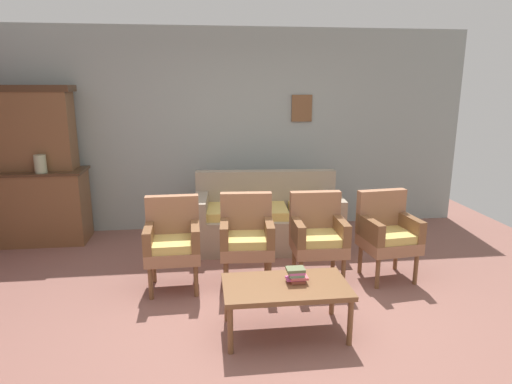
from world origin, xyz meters
name	(u,v)px	position (x,y,z in m)	size (l,w,h in m)	color
ground_plane	(261,318)	(0.00, 0.00, 0.00)	(7.68, 7.68, 0.00)	#84564C
wall_back_with_decor	(236,131)	(0.00, 2.63, 1.35)	(6.40, 0.09, 2.70)	#939E99
side_cabinet	(41,206)	(-2.51, 2.25, 0.47)	(1.16, 0.55, 0.93)	brown
cabinet_upper_hutch	(34,128)	(-2.51, 2.33, 1.45)	(0.99, 0.38, 1.03)	brown
vase_on_cabinet	(40,164)	(-2.40, 2.08, 1.04)	(0.14, 0.14, 0.22)	#A0A985
floral_couch	(267,220)	(0.31, 1.77, 0.33)	(1.82, 0.92, 0.90)	gray
armchair_near_couch_end	(173,239)	(-0.77, 0.72, 0.50)	(0.53, 0.50, 0.90)	#9E6B4C
armchair_row_middle	(247,235)	(-0.05, 0.75, 0.50)	(0.55, 0.52, 0.90)	#9E6B4C
armchair_by_doorway	(318,233)	(0.67, 0.71, 0.50)	(0.53, 0.50, 0.90)	#9E6B4C
armchair_near_cabinet	(387,231)	(1.40, 0.70, 0.50)	(0.57, 0.54, 0.90)	#9E6B4C
coffee_table	(286,290)	(0.16, -0.23, 0.38)	(1.00, 0.56, 0.42)	brown
book_stack_on_table	(297,275)	(0.26, -0.21, 0.48)	(0.17, 0.13, 0.12)	#B55D46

